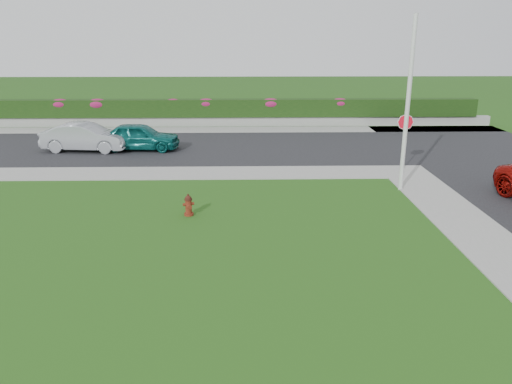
{
  "coord_description": "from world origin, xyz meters",
  "views": [
    {
      "loc": [
        0.14,
        -11.52,
        5.66
      ],
      "look_at": [
        0.46,
        3.48,
        0.9
      ],
      "focal_mm": 35.0,
      "sensor_mm": 36.0,
      "label": 1
    }
  ],
  "objects_px": {
    "fire_hydrant": "(189,205)",
    "stop_sign": "(405,129)",
    "sedan_teal": "(139,136)",
    "sedan_silver": "(85,137)",
    "utility_pole": "(408,106)"
  },
  "relations": [
    {
      "from": "utility_pole",
      "to": "sedan_silver",
      "type": "bearing_deg",
      "value": 154.1
    },
    {
      "from": "fire_hydrant",
      "to": "sedan_silver",
      "type": "bearing_deg",
      "value": 101.65
    },
    {
      "from": "fire_hydrant",
      "to": "sedan_teal",
      "type": "height_order",
      "value": "sedan_teal"
    },
    {
      "from": "utility_pole",
      "to": "stop_sign",
      "type": "height_order",
      "value": "utility_pole"
    },
    {
      "from": "fire_hydrant",
      "to": "sedan_teal",
      "type": "distance_m",
      "value": 10.27
    },
    {
      "from": "sedan_silver",
      "to": "stop_sign",
      "type": "relative_size",
      "value": 1.71
    },
    {
      "from": "utility_pole",
      "to": "sedan_teal",
      "type": "bearing_deg",
      "value": 148.28
    },
    {
      "from": "sedan_silver",
      "to": "utility_pole",
      "type": "xyz_separation_m",
      "value": [
        13.92,
        -6.76,
        2.43
      ]
    },
    {
      "from": "sedan_silver",
      "to": "sedan_teal",
      "type": "bearing_deg",
      "value": -80.04
    },
    {
      "from": "fire_hydrant",
      "to": "stop_sign",
      "type": "distance_m",
      "value": 10.18
    },
    {
      "from": "fire_hydrant",
      "to": "sedan_teal",
      "type": "relative_size",
      "value": 0.18
    },
    {
      "from": "fire_hydrant",
      "to": "sedan_silver",
      "type": "relative_size",
      "value": 0.17
    },
    {
      "from": "sedan_teal",
      "to": "utility_pole",
      "type": "xyz_separation_m",
      "value": [
        11.27,
        -6.96,
        2.45
      ]
    },
    {
      "from": "sedan_teal",
      "to": "sedan_silver",
      "type": "relative_size",
      "value": 0.94
    },
    {
      "from": "fire_hydrant",
      "to": "utility_pole",
      "type": "bearing_deg",
      "value": -2.37
    }
  ]
}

